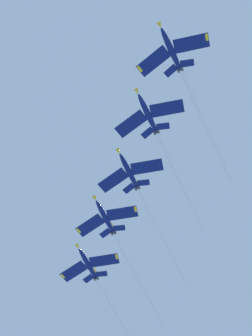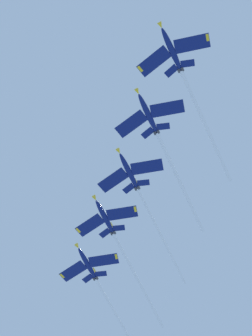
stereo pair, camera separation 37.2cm
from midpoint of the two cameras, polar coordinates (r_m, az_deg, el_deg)
jet_lead at (r=139.53m, az=6.76°, el=8.92°), size 31.74×39.41×9.36m
jet_second at (r=144.33m, az=4.02°, el=2.63°), size 30.96×39.40×8.75m
jet_third at (r=151.51m, az=1.59°, el=-2.73°), size 32.06×41.51×8.47m
jet_fourth at (r=159.51m, az=-0.69°, el=-8.22°), size 32.83×42.80×9.80m
jet_fifth at (r=168.57m, az=-2.75°, el=-12.67°), size 31.54×40.53×9.50m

